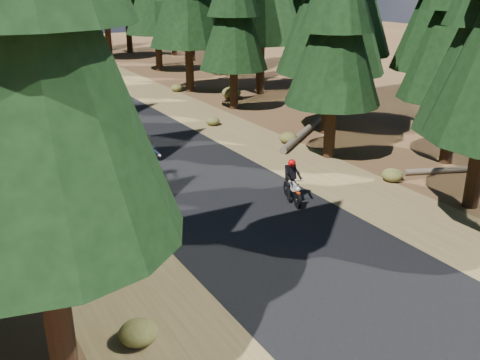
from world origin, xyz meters
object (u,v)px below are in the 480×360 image
Objects in this scene: log_far at (448,170)px; log_near at (302,134)px; rider_lead at (292,188)px; rider_follow at (149,166)px.

log_near is at bearing 128.15° from log_far.
log_near is 7.06m from log_far.
rider_follow reaches higher than rider_lead.
log_near reaches higher than log_far.
rider_lead reaches higher than log_far.
log_far is (1.90, -6.80, -0.04)m from log_near.
rider_follow reaches higher than log_near.
rider_lead reaches higher than log_near.
rider_lead is at bearing -165.75° from log_near.
rider_follow reaches higher than log_far.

